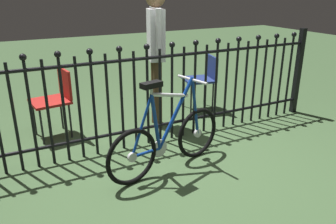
{
  "coord_description": "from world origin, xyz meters",
  "views": [
    {
      "loc": [
        -1.52,
        -2.6,
        1.73
      ],
      "look_at": [
        -0.08,
        0.21,
        0.55
      ],
      "focal_mm": 36.09,
      "sensor_mm": 36.0,
      "label": 1
    }
  ],
  "objects_px": {
    "chair_navy": "(203,76)",
    "person_visitor": "(156,46)",
    "bicycle": "(167,139)",
    "chair_red": "(56,96)"
  },
  "relations": [
    {
      "from": "chair_red",
      "to": "person_visitor",
      "type": "bearing_deg",
      "value": -11.7
    },
    {
      "from": "person_visitor",
      "to": "chair_navy",
      "type": "bearing_deg",
      "value": 15.64
    },
    {
      "from": "chair_red",
      "to": "chair_navy",
      "type": "bearing_deg",
      "value": -0.19
    },
    {
      "from": "bicycle",
      "to": "person_visitor",
      "type": "xyz_separation_m",
      "value": [
        0.41,
        1.11,
        0.71
      ]
    },
    {
      "from": "chair_navy",
      "to": "person_visitor",
      "type": "xyz_separation_m",
      "value": [
        -0.87,
        -0.24,
        0.54
      ]
    },
    {
      "from": "bicycle",
      "to": "chair_red",
      "type": "distance_m",
      "value": 1.59
    },
    {
      "from": "bicycle",
      "to": "person_visitor",
      "type": "relative_size",
      "value": 0.79
    },
    {
      "from": "chair_navy",
      "to": "person_visitor",
      "type": "relative_size",
      "value": 0.46
    },
    {
      "from": "chair_navy",
      "to": "bicycle",
      "type": "bearing_deg",
      "value": -133.42
    },
    {
      "from": "bicycle",
      "to": "chair_navy",
      "type": "height_order",
      "value": "bicycle"
    }
  ]
}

